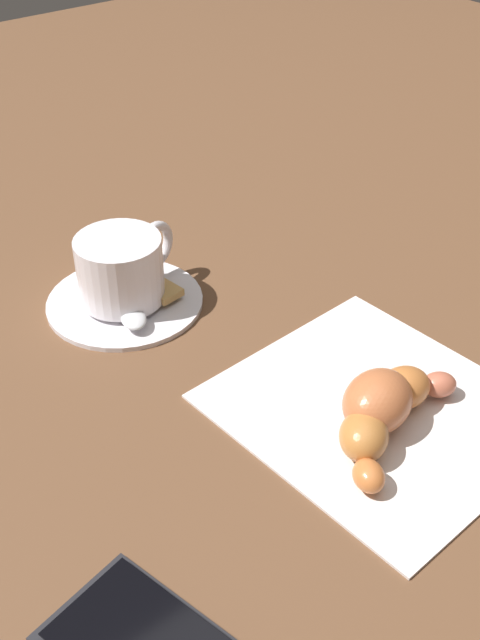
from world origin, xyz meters
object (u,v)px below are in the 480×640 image
object	(u,v)px
saucer	(125,300)
napkin	(377,408)
espresso_cup	(122,267)
croissant	(383,408)
teaspoon	(126,295)
sugar_packet	(147,282)

from	to	relation	value
saucer	napkin	xyz separation A→B (m)	(-0.21, -0.07, -0.00)
espresso_cup	croissant	world-z (taller)	espresso_cup
teaspoon	napkin	distance (m)	0.22
saucer	sugar_packet	xyz separation A→B (m)	(0.00, -0.02, 0.01)
sugar_packet	croissant	distance (m)	0.23
saucer	teaspoon	xyz separation A→B (m)	(-0.00, -0.00, 0.01)
sugar_packet	saucer	bearing A→B (deg)	84.77
teaspoon	napkin	world-z (taller)	teaspoon
saucer	croissant	distance (m)	0.23
saucer	sugar_packet	world-z (taller)	sugar_packet
croissant	teaspoon	bearing A→B (deg)	13.64
napkin	croissant	bearing A→B (deg)	138.80
teaspoon	napkin	xyz separation A→B (m)	(-0.21, -0.07, -0.01)
espresso_cup	teaspoon	world-z (taller)	espresso_cup
espresso_cup	croissant	distance (m)	0.23
sugar_packet	napkin	bearing A→B (deg)	-176.41
sugar_packet	napkin	distance (m)	0.22
sugar_packet	napkin	world-z (taller)	sugar_packet
espresso_cup	napkin	size ratio (longest dim) A/B	0.48
sugar_packet	croissant	world-z (taller)	croissant
sugar_packet	croissant	xyz separation A→B (m)	(-0.23, -0.03, 0.01)
teaspoon	croissant	bearing A→B (deg)	-166.36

